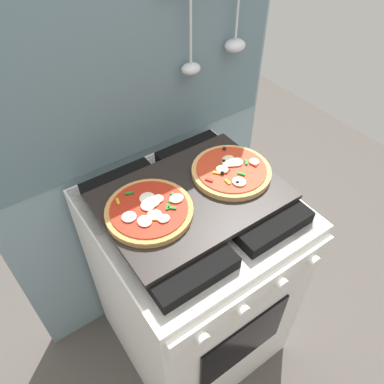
{
  "coord_description": "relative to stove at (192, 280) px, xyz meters",
  "views": [
    {
      "loc": [
        -0.45,
        -0.64,
        1.7
      ],
      "look_at": [
        0.0,
        0.0,
        0.93
      ],
      "focal_mm": 34.72,
      "sensor_mm": 36.0,
      "label": 1
    }
  ],
  "objects": [
    {
      "name": "pizza_right",
      "position": [
        0.16,
        0.01,
        0.48
      ],
      "size": [
        0.25,
        0.25,
        0.03
      ],
      "color": "tan",
      "rests_on": "baking_tray"
    },
    {
      "name": "baking_tray",
      "position": [
        0.0,
        0.0,
        0.46
      ],
      "size": [
        0.54,
        0.38,
        0.02
      ],
      "primitive_type": "cube",
      "color": "black",
      "rests_on": "stove"
    },
    {
      "name": "stove",
      "position": [
        0.0,
        0.0,
        0.0
      ],
      "size": [
        0.6,
        0.64,
        0.9
      ],
      "color": "white",
      "rests_on": "ground_plane"
    },
    {
      "name": "kitchen_backsplash",
      "position": [
        0.0,
        0.34,
        0.34
      ],
      "size": [
        1.1,
        0.09,
        1.55
      ],
      "color": "#7A939E",
      "rests_on": "ground_plane"
    },
    {
      "name": "ground_plane",
      "position": [
        0.0,
        0.0,
        -0.45
      ],
      "size": [
        4.0,
        4.0,
        0.0
      ],
      "primitive_type": "plane",
      "color": "#4C4742"
    },
    {
      "name": "pizza_left",
      "position": [
        -0.14,
        0.01,
        0.48
      ],
      "size": [
        0.25,
        0.25,
        0.03
      ],
      "color": "#C18947",
      "rests_on": "baking_tray"
    }
  ]
}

